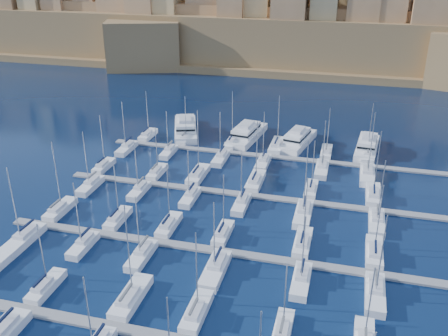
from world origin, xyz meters
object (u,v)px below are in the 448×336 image
(sailboat_4, at_px, (283,331))
(motor_yacht_b, at_px, (247,133))
(motor_yacht_a, at_px, (185,127))
(motor_yacht_c, at_px, (298,139))
(sailboat_2, at_px, (131,297))
(motor_yacht_d, at_px, (367,146))

(sailboat_4, height_order, motor_yacht_b, sailboat_4)
(motor_yacht_a, distance_m, motor_yacht_c, 31.87)
(sailboat_2, distance_m, sailboat_4, 23.11)
(sailboat_2, xyz_separation_m, sailboat_4, (23.08, -1.14, -0.06))
(motor_yacht_c, height_order, motor_yacht_d, same)
(motor_yacht_d, bearing_deg, motor_yacht_a, 178.26)
(motor_yacht_c, bearing_deg, sailboat_2, -103.20)
(motor_yacht_a, height_order, motor_yacht_b, same)
(motor_yacht_b, bearing_deg, motor_yacht_c, -3.51)
(motor_yacht_c, distance_m, motor_yacht_d, 17.76)
(motor_yacht_c, bearing_deg, sailboat_4, -84.60)
(motor_yacht_b, height_order, motor_yacht_c, same)
(motor_yacht_b, bearing_deg, motor_yacht_d, -1.92)
(sailboat_4, bearing_deg, motor_yacht_d, 81.12)
(motor_yacht_b, bearing_deg, motor_yacht_a, 178.58)
(sailboat_2, height_order, sailboat_4, sailboat_2)
(sailboat_2, distance_m, motor_yacht_c, 71.69)
(sailboat_2, bearing_deg, motor_yacht_a, 102.28)
(motor_yacht_a, xyz_separation_m, motor_yacht_b, (17.76, -0.44, 0.00))
(sailboat_2, xyz_separation_m, motor_yacht_a, (-15.47, 71.09, 0.95))
(motor_yacht_a, height_order, motor_yacht_c, same)
(sailboat_2, xyz_separation_m, motor_yacht_c, (16.37, 69.79, 0.95))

